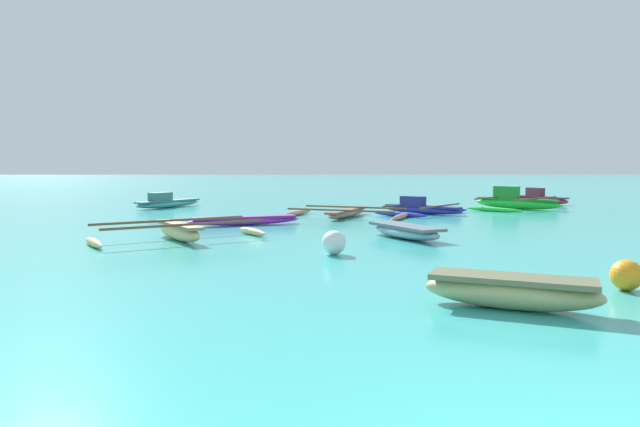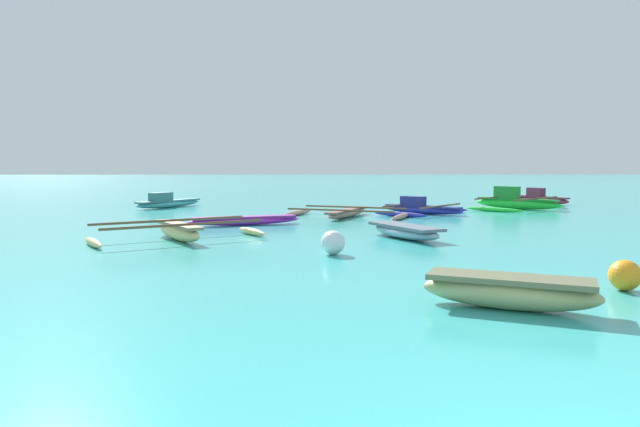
{
  "view_description": "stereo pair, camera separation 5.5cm",
  "coord_description": "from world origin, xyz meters",
  "px_view_note": "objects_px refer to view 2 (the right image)",
  "views": [
    {
      "loc": [
        -2.13,
        -2.6,
        2.03
      ],
      "look_at": [
        -1.83,
        18.31,
        0.25
      ],
      "focal_mm": 32.0,
      "sensor_mm": 36.0,
      "label": 1
    },
    {
      "loc": [
        -2.07,
        -2.6,
        2.03
      ],
      "look_at": [
        -1.83,
        18.31,
        0.25
      ],
      "focal_mm": 32.0,
      "sensor_mm": 36.0,
      "label": 2
    }
  ],
  "objects_px": {
    "moored_boat_0": "(421,208)",
    "moored_boat_5": "(509,291)",
    "moored_boat_3": "(245,220)",
    "moored_boat_8": "(515,202)",
    "moored_boat_4": "(178,231)",
    "moored_boat_1": "(541,198)",
    "mooring_buoy_0": "(333,243)",
    "moored_boat_2": "(167,202)",
    "moored_boat_6": "(347,213)",
    "mooring_buoy_2": "(625,275)",
    "moored_boat_7": "(405,231)"
  },
  "relations": [
    {
      "from": "moored_boat_6",
      "to": "moored_boat_8",
      "type": "distance_m",
      "value": 9.07
    },
    {
      "from": "moored_boat_3",
      "to": "moored_boat_5",
      "type": "distance_m",
      "value": 12.46
    },
    {
      "from": "moored_boat_1",
      "to": "moored_boat_8",
      "type": "bearing_deg",
      "value": -64.84
    },
    {
      "from": "moored_boat_3",
      "to": "moored_boat_8",
      "type": "bearing_deg",
      "value": 12.03
    },
    {
      "from": "moored_boat_3",
      "to": "mooring_buoy_2",
      "type": "height_order",
      "value": "mooring_buoy_2"
    },
    {
      "from": "moored_boat_7",
      "to": "moored_boat_8",
      "type": "distance_m",
      "value": 12.63
    },
    {
      "from": "moored_boat_2",
      "to": "moored_boat_3",
      "type": "height_order",
      "value": "moored_boat_2"
    },
    {
      "from": "moored_boat_2",
      "to": "moored_boat_6",
      "type": "bearing_deg",
      "value": -90.26
    },
    {
      "from": "moored_boat_7",
      "to": "mooring_buoy_2",
      "type": "xyz_separation_m",
      "value": [
        2.49,
        -6.63,
        0.04
      ]
    },
    {
      "from": "moored_boat_6",
      "to": "mooring_buoy_0",
      "type": "height_order",
      "value": "mooring_buoy_0"
    },
    {
      "from": "moored_boat_1",
      "to": "moored_boat_6",
      "type": "bearing_deg",
      "value": -82.65
    },
    {
      "from": "moored_boat_1",
      "to": "moored_boat_5",
      "type": "xyz_separation_m",
      "value": [
        -9.18,
        -21.82,
        -0.03
      ]
    },
    {
      "from": "moored_boat_4",
      "to": "moored_boat_7",
      "type": "bearing_deg",
      "value": 60.63
    },
    {
      "from": "mooring_buoy_0",
      "to": "moored_boat_1",
      "type": "bearing_deg",
      "value": 55.76
    },
    {
      "from": "moored_boat_8",
      "to": "mooring_buoy_0",
      "type": "height_order",
      "value": "moored_boat_8"
    },
    {
      "from": "moored_boat_6",
      "to": "moored_boat_0",
      "type": "bearing_deg",
      "value": -40.4
    },
    {
      "from": "moored_boat_1",
      "to": "mooring_buoy_0",
      "type": "distance_m",
      "value": 20.44
    },
    {
      "from": "moored_boat_4",
      "to": "mooring_buoy_0",
      "type": "height_order",
      "value": "mooring_buoy_0"
    },
    {
      "from": "moored_boat_3",
      "to": "moored_boat_8",
      "type": "height_order",
      "value": "moored_boat_8"
    },
    {
      "from": "moored_boat_2",
      "to": "mooring_buoy_2",
      "type": "xyz_separation_m",
      "value": [
        12.04,
        -18.29,
        -0.01
      ]
    },
    {
      "from": "mooring_buoy_2",
      "to": "moored_boat_2",
      "type": "bearing_deg",
      "value": 123.35
    },
    {
      "from": "moored_boat_6",
      "to": "moored_boat_8",
      "type": "bearing_deg",
      "value": -39.21
    },
    {
      "from": "moored_boat_8",
      "to": "moored_boat_4",
      "type": "bearing_deg",
      "value": -94.74
    },
    {
      "from": "mooring_buoy_0",
      "to": "mooring_buoy_2",
      "type": "height_order",
      "value": "mooring_buoy_0"
    },
    {
      "from": "moored_boat_2",
      "to": "moored_boat_5",
      "type": "xyz_separation_m",
      "value": [
        9.76,
        -19.43,
        -0.0
      ]
    },
    {
      "from": "moored_boat_6",
      "to": "moored_boat_7",
      "type": "relative_size",
      "value": 1.78
    },
    {
      "from": "moored_boat_3",
      "to": "moored_boat_6",
      "type": "height_order",
      "value": "moored_boat_6"
    },
    {
      "from": "moored_boat_0",
      "to": "moored_boat_1",
      "type": "bearing_deg",
      "value": 78.03
    },
    {
      "from": "moored_boat_8",
      "to": "mooring_buoy_2",
      "type": "xyz_separation_m",
      "value": [
        -4.35,
        -17.25,
        -0.08
      ]
    },
    {
      "from": "moored_boat_3",
      "to": "moored_boat_7",
      "type": "distance_m",
      "value": 6.07
    },
    {
      "from": "moored_boat_2",
      "to": "moored_boat_3",
      "type": "distance_m",
      "value": 9.31
    },
    {
      "from": "moored_boat_6",
      "to": "moored_boat_7",
      "type": "distance_m",
      "value": 6.6
    },
    {
      "from": "moored_boat_1",
      "to": "moored_boat_7",
      "type": "xyz_separation_m",
      "value": [
        -9.4,
        -14.05,
        -0.08
      ]
    },
    {
      "from": "moored_boat_8",
      "to": "moored_boat_2",
      "type": "bearing_deg",
      "value": -138.37
    },
    {
      "from": "moored_boat_2",
      "to": "moored_boat_8",
      "type": "distance_m",
      "value": 16.42
    },
    {
      "from": "moored_boat_0",
      "to": "moored_boat_5",
      "type": "xyz_separation_m",
      "value": [
        -1.75,
        -15.82,
        0.03
      ]
    },
    {
      "from": "moored_boat_5",
      "to": "mooring_buoy_0",
      "type": "distance_m",
      "value": 5.44
    },
    {
      "from": "moored_boat_0",
      "to": "moored_boat_5",
      "type": "relative_size",
      "value": 1.77
    },
    {
      "from": "moored_boat_1",
      "to": "moored_boat_8",
      "type": "height_order",
      "value": "moored_boat_8"
    },
    {
      "from": "moored_boat_4",
      "to": "moored_boat_6",
      "type": "distance_m",
      "value": 8.43
    },
    {
      "from": "moored_boat_6",
      "to": "moored_boat_5",
      "type": "bearing_deg",
      "value": -150.57
    },
    {
      "from": "moored_boat_3",
      "to": "moored_boat_2",
      "type": "bearing_deg",
      "value": 101.16
    },
    {
      "from": "moored_boat_4",
      "to": "moored_boat_6",
      "type": "xyz_separation_m",
      "value": [
        4.97,
        6.81,
        -0.08
      ]
    },
    {
      "from": "moored_boat_3",
      "to": "moored_boat_8",
      "type": "distance_m",
      "value": 13.67
    },
    {
      "from": "moored_boat_6",
      "to": "moored_boat_7",
      "type": "xyz_separation_m",
      "value": [
        1.23,
        -6.49,
        0.04
      ]
    },
    {
      "from": "moored_boat_1",
      "to": "moored_boat_6",
      "type": "relative_size",
      "value": 0.61
    },
    {
      "from": "moored_boat_3",
      "to": "mooring_buoy_2",
      "type": "xyz_separation_m",
      "value": [
        7.37,
        -10.23,
        0.08
      ]
    },
    {
      "from": "mooring_buoy_2",
      "to": "moored_boat_7",
      "type": "bearing_deg",
      "value": 110.58
    },
    {
      "from": "mooring_buoy_2",
      "to": "moored_boat_8",
      "type": "bearing_deg",
      "value": 75.85
    },
    {
      "from": "moored_boat_4",
      "to": "moored_boat_1",
      "type": "bearing_deg",
      "value": 100.3
    }
  ]
}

